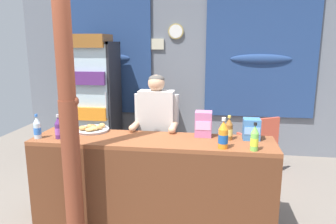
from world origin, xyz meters
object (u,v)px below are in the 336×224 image
soda_bottle_iced_tea (229,129)px  pastry_tray (92,129)px  bottle_shelf_rack (156,122)px  snack_box_biscuit (251,129)px  stall_counter (150,177)px  drink_fridge (96,93)px  shopkeeper (157,124)px  soda_bottle_water (37,128)px  snack_box_wafer (203,124)px  timber_post (68,107)px  soda_bottle_lime_soda (255,139)px  soda_bottle_grape_soda (59,128)px  soda_bottle_orange_soda (223,135)px  plastic_lawn_chair (260,141)px

soda_bottle_iced_tea → pastry_tray: soda_bottle_iced_tea is taller
bottle_shelf_rack → snack_box_biscuit: size_ratio=5.32×
stall_counter → drink_fridge: drink_fridge is taller
shopkeeper → soda_bottle_water: shopkeeper is taller
soda_bottle_water → snack_box_wafer: bearing=11.4°
stall_counter → shopkeeper: size_ratio=1.59×
drink_fridge → shopkeeper: drink_fridge is taller
timber_post → soda_bottle_lime_soda: bearing=8.7°
stall_counter → bottle_shelf_rack: size_ratio=2.19×
soda_bottle_grape_soda → drink_fridge: bearing=100.5°
drink_fridge → pastry_tray: (0.59, -1.67, -0.14)m
soda_bottle_grape_soda → soda_bottle_iced_tea: size_ratio=1.01×
pastry_tray → soda_bottle_orange_soda: bearing=-15.2°
shopkeeper → timber_post: bearing=-122.5°
plastic_lawn_chair → soda_bottle_lime_soda: soda_bottle_lime_soda is taller
soda_bottle_lime_soda → soda_bottle_orange_soda: bearing=175.5°
soda_bottle_water → plastic_lawn_chair: bearing=35.1°
plastic_lawn_chair → soda_bottle_lime_soda: (-0.30, -1.76, 0.55)m
soda_bottle_orange_soda → pastry_tray: bearing=164.8°
soda_bottle_iced_tea → snack_box_wafer: bearing=160.7°
soda_bottle_iced_tea → snack_box_biscuit: 0.23m
pastry_tray → snack_box_biscuit: bearing=-1.7°
drink_fridge → soda_bottle_water: drink_fridge is taller
drink_fridge → pastry_tray: drink_fridge is taller
bottle_shelf_rack → soda_bottle_orange_soda: soda_bottle_orange_soda is taller
soda_bottle_orange_soda → soda_bottle_water: size_ratio=1.15×
timber_post → drink_fridge: bearing=105.6°
shopkeeper → soda_bottle_grape_soda: 1.08m
soda_bottle_water → snack_box_biscuit: bearing=7.8°
bottle_shelf_rack → snack_box_biscuit: (1.34, -1.97, 0.46)m
stall_counter → soda_bottle_water: bearing=-177.7°
bottle_shelf_rack → snack_box_wafer: size_ratio=4.29×
timber_post → soda_bottle_water: size_ratio=11.16×
soda_bottle_lime_soda → timber_post: bearing=-171.3°
soda_bottle_orange_soda → soda_bottle_iced_tea: (0.06, 0.28, -0.02)m
soda_bottle_lime_soda → snack_box_biscuit: bearing=88.4°
plastic_lawn_chair → soda_bottle_iced_tea: soda_bottle_iced_tea is taller
plastic_lawn_chair → pastry_tray: size_ratio=2.32×
soda_bottle_iced_tea → stall_counter: bearing=-165.5°
plastic_lawn_chair → bottle_shelf_rack: bearing=161.0°
soda_bottle_water → soda_bottle_iced_tea: (1.90, 0.24, -0.00)m
plastic_lawn_chair → soda_bottle_grape_soda: (-2.20, -1.68, 0.55)m
stall_counter → pastry_tray: (-0.71, 0.30, 0.39)m
bottle_shelf_rack → soda_bottle_iced_tea: soda_bottle_iced_tea is taller
shopkeeper → soda_bottle_lime_soda: shopkeeper is taller
snack_box_wafer → pastry_tray: size_ratio=0.70×
snack_box_wafer → shopkeeper: bearing=150.6°
drink_fridge → soda_bottle_grape_soda: size_ratio=8.16×
bottle_shelf_rack → snack_box_wafer: bearing=-66.0°
stall_counter → timber_post: bearing=-151.3°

